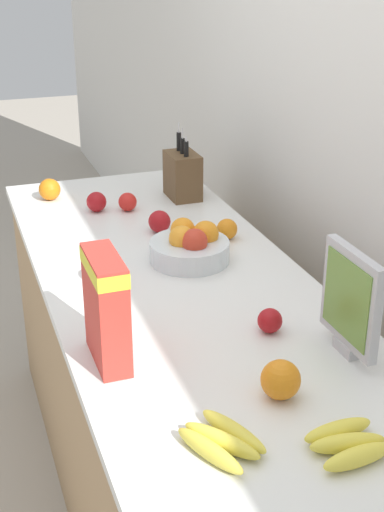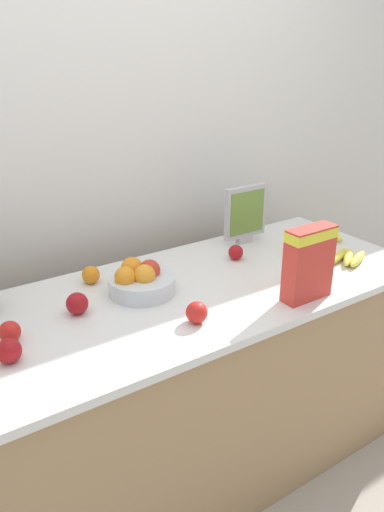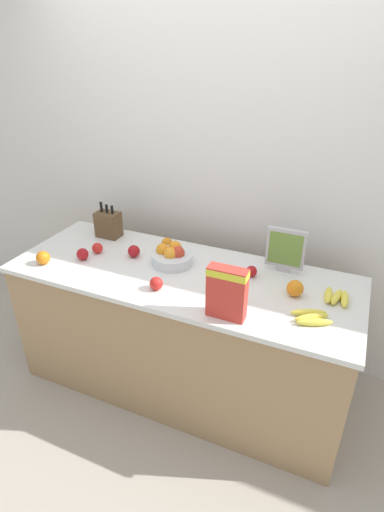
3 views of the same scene
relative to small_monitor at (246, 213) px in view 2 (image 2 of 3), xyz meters
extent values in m
plane|color=#B2A899|center=(-0.54, -0.26, -1.01)|extent=(14.00, 14.00, 0.00)
cube|color=silver|center=(-0.54, 0.34, 0.29)|extent=(9.00, 0.06, 2.60)
cube|color=tan|center=(-0.54, -0.26, -0.59)|extent=(2.02, 0.74, 0.83)
cube|color=white|center=(-0.54, -0.26, -0.16)|extent=(2.05, 0.77, 0.03)
cube|color=#B7B7BC|center=(0.00, 0.00, -0.13)|extent=(0.08, 0.03, 0.03)
cube|color=#B7B7BC|center=(0.00, 0.00, 0.01)|extent=(0.22, 0.02, 0.24)
cube|color=olive|center=(0.00, -0.01, 0.01)|extent=(0.19, 0.00, 0.20)
cube|color=red|center=(-0.16, -0.55, -0.01)|extent=(0.19, 0.07, 0.27)
cube|color=yellow|center=(-0.16, -0.55, 0.10)|extent=(0.19, 0.07, 0.04)
cylinder|color=silver|center=(-0.63, -0.18, -0.11)|extent=(0.25, 0.25, 0.07)
sphere|color=red|center=(-0.60, -0.17, -0.06)|extent=(0.08, 0.08, 0.08)
sphere|color=orange|center=(-0.64, -0.12, -0.06)|extent=(0.08, 0.08, 0.08)
sphere|color=orange|center=(-0.70, -0.18, -0.06)|extent=(0.08, 0.08, 0.08)
sphere|color=orange|center=(-0.63, -0.20, -0.06)|extent=(0.08, 0.08, 0.08)
ellipsoid|color=yellow|center=(0.36, -0.19, -0.12)|extent=(0.05, 0.16, 0.04)
ellipsoid|color=yellow|center=(0.32, -0.19, -0.12)|extent=(0.06, 0.16, 0.04)
ellipsoid|color=yellow|center=(0.28, -0.18, -0.12)|extent=(0.05, 0.16, 0.04)
ellipsoid|color=yellow|center=(0.21, -0.38, -0.12)|extent=(0.18, 0.10, 0.04)
ellipsoid|color=yellow|center=(0.23, -0.41, -0.12)|extent=(0.17, 0.13, 0.04)
ellipsoid|color=yellow|center=(0.25, -0.45, -0.12)|extent=(0.18, 0.10, 0.04)
sphere|color=red|center=(-0.59, -0.47, -0.11)|extent=(0.07, 0.07, 0.07)
sphere|color=red|center=(-1.13, -0.24, -0.11)|extent=(0.07, 0.07, 0.07)
sphere|color=#A31419|center=(-0.89, -0.20, -0.10)|extent=(0.08, 0.08, 0.08)
sphere|color=#A31419|center=(-1.16, -0.35, -0.11)|extent=(0.07, 0.07, 0.07)
sphere|color=#A31419|center=(-0.15, -0.13, -0.11)|extent=(0.06, 0.06, 0.06)
sphere|color=orange|center=(0.11, -0.23, -0.10)|extent=(0.09, 0.09, 0.09)
sphere|color=orange|center=(-0.76, 0.00, -0.11)|extent=(0.07, 0.07, 0.07)
camera|label=1|loc=(1.27, -0.84, 0.78)|focal=50.00mm
camera|label=2|loc=(-1.40, -1.65, 0.71)|focal=35.00mm
camera|label=3|loc=(0.32, -2.06, 1.05)|focal=28.00mm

